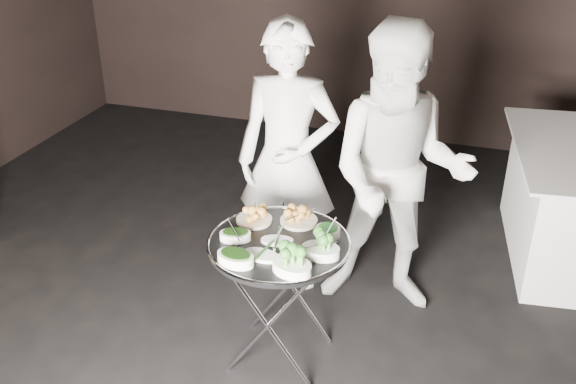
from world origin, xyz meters
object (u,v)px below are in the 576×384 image
(serving_tray, at_px, (279,244))
(waiter_left, at_px, (288,161))
(waiter_right, at_px, (398,175))
(tray_stand, at_px, (279,296))

(serving_tray, bearing_deg, waiter_left, 104.18)
(serving_tray, distance_m, waiter_left, 0.76)
(serving_tray, distance_m, waiter_right, 0.85)
(waiter_left, relative_size, waiter_right, 0.97)
(serving_tray, relative_size, waiter_left, 0.43)
(serving_tray, bearing_deg, tray_stand, 0.00)
(waiter_right, bearing_deg, tray_stand, -130.72)
(tray_stand, bearing_deg, serving_tray, 0.00)
(tray_stand, xyz_separation_m, serving_tray, (0.00, 0.00, 0.33))
(tray_stand, relative_size, waiter_left, 0.43)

